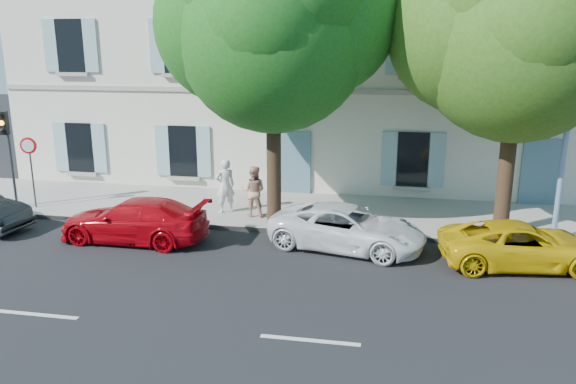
% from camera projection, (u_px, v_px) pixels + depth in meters
% --- Properties ---
extents(ground, '(90.00, 90.00, 0.00)m').
position_uv_depth(ground, '(332.00, 265.00, 14.87)').
color(ground, black).
extents(sidewalk, '(36.00, 4.50, 0.15)m').
position_uv_depth(sidewalk, '(346.00, 214.00, 19.08)').
color(sidewalk, '#A09E96').
rests_on(sidewalk, ground).
extents(kerb, '(36.00, 0.16, 0.16)m').
position_uv_depth(kerb, '(340.00, 234.00, 17.02)').
color(kerb, '#9E998E').
rests_on(kerb, ground).
extents(building, '(28.00, 7.00, 12.00)m').
position_uv_depth(building, '(362.00, 36.00, 23.03)').
color(building, beige).
rests_on(building, ground).
extents(car_red_coupe, '(4.44, 1.90, 1.27)m').
position_uv_depth(car_red_coupe, '(134.00, 220.00, 16.54)').
color(car_red_coupe, '#AB040E').
rests_on(car_red_coupe, ground).
extents(car_white_coupe, '(4.74, 2.93, 1.23)m').
position_uv_depth(car_white_coupe, '(347.00, 228.00, 15.93)').
color(car_white_coupe, white).
rests_on(car_white_coupe, ground).
extents(car_yellow_supercar, '(4.40, 2.46, 1.16)m').
position_uv_depth(car_yellow_supercar, '(522.00, 245.00, 14.67)').
color(car_yellow_supercar, '#DFB209').
rests_on(car_yellow_supercar, ground).
extents(tree_left, '(5.76, 5.76, 8.93)m').
position_uv_depth(tree_left, '(273.00, 36.00, 16.49)').
color(tree_left, '#3A2819').
rests_on(tree_left, sidewalk).
extents(tree_right, '(5.63, 5.63, 8.68)m').
position_uv_depth(tree_right, '(519.00, 42.00, 15.55)').
color(tree_right, '#3A2819').
rests_on(tree_right, sidewalk).
extents(traffic_light, '(0.29, 0.38, 3.34)m').
position_uv_depth(traffic_light, '(7.00, 139.00, 18.97)').
color(traffic_light, '#383A3D').
rests_on(traffic_light, sidewalk).
extents(road_sign, '(0.57, 0.13, 2.46)m').
position_uv_depth(road_sign, '(30.00, 157.00, 19.12)').
color(road_sign, '#383A3D').
rests_on(road_sign, sidewalk).
extents(street_lamp, '(0.31, 1.63, 7.63)m').
position_uv_depth(street_lamp, '(574.00, 90.00, 15.15)').
color(street_lamp, '#7293BF').
rests_on(street_lamp, sidewalk).
extents(pedestrian_a, '(0.79, 0.73, 1.82)m').
position_uv_depth(pedestrian_a, '(225.00, 186.00, 18.82)').
color(pedestrian_a, silver).
rests_on(pedestrian_a, sidewalk).
extents(pedestrian_b, '(0.82, 0.64, 1.69)m').
position_uv_depth(pedestrian_b, '(254.00, 191.00, 18.39)').
color(pedestrian_b, tan).
rests_on(pedestrian_b, sidewalk).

